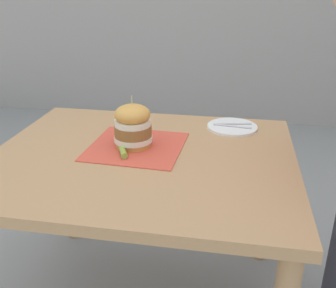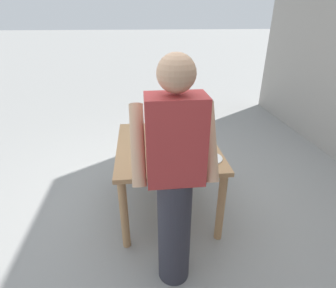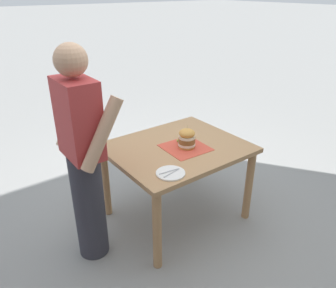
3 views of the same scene
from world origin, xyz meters
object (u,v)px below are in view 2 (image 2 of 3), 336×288
object	(u,v)px
sandwich	(173,133)
pickle_spear	(164,140)
patio_table	(167,154)
diner_across_table	(175,180)
side_plate_with_forks	(210,158)

from	to	relation	value
sandwich	pickle_spear	size ratio (longest dim) A/B	2.25
patio_table	sandwich	world-z (taller)	sandwich
patio_table	pickle_spear	size ratio (longest dim) A/B	12.65
sandwich	diner_across_table	world-z (taller)	diner_across_table
side_plate_with_forks	diner_across_table	world-z (taller)	diner_across_table
side_plate_with_forks	patio_table	bearing A→B (deg)	-44.18
patio_table	sandwich	size ratio (longest dim) A/B	5.61
pickle_spear	sandwich	bearing A→B (deg)	168.93
sandwich	side_plate_with_forks	xyz separation A→B (m)	(-0.27, 0.38, -0.08)
patio_table	pickle_spear	bearing A→B (deg)	-72.34
pickle_spear	diner_across_table	distance (m)	0.91
patio_table	side_plate_with_forks	distance (m)	0.49
sandwich	diner_across_table	bearing A→B (deg)	83.24
sandwich	side_plate_with_forks	world-z (taller)	sandwich
patio_table	diner_across_table	distance (m)	0.87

